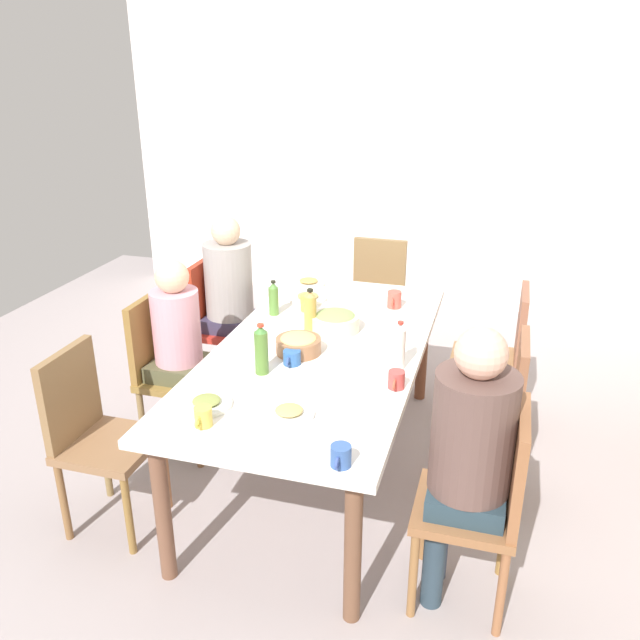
{
  "coord_description": "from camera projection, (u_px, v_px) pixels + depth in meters",
  "views": [
    {
      "loc": [
        2.91,
        0.85,
        2.14
      ],
      "look_at": [
        0.0,
        0.0,
        0.89
      ],
      "focal_mm": 36.76,
      "sensor_mm": 36.0,
      "label": 1
    }
  ],
  "objects": [
    {
      "name": "plate_3",
      "position": [
        309.0,
        282.0,
        4.23
      ],
      "size": [
        0.21,
        0.21,
        0.04
      ],
      "color": "#EDE6CC",
      "rests_on": "dining_table"
    },
    {
      "name": "person_0",
      "position": [
        469.0,
        445.0,
        2.51
      ],
      "size": [
        0.32,
        0.32,
        1.23
      ],
      "color": "#293B48",
      "rests_on": "ground_plane"
    },
    {
      "name": "chair_2",
      "position": [
        94.0,
        429.0,
        3.04
      ],
      "size": [
        0.4,
        0.4,
        0.9
      ],
      "color": "#896241",
      "rests_on": "ground_plane"
    },
    {
      "name": "bottle_2",
      "position": [
        310.0,
        311.0,
        3.49
      ],
      "size": [
        0.07,
        0.07,
        0.24
      ],
      "color": "gold",
      "rests_on": "dining_table"
    },
    {
      "name": "dining_table",
      "position": [
        320.0,
        360.0,
        3.37
      ],
      "size": [
        2.1,
        1.02,
        0.74
      ],
      "color": "white",
      "rests_on": "ground_plane"
    },
    {
      "name": "bottle_1",
      "position": [
        274.0,
        299.0,
        3.72
      ],
      "size": [
        0.06,
        0.06,
        0.2
      ],
      "color": "#538236",
      "rests_on": "dining_table"
    },
    {
      "name": "cup_2",
      "position": [
        394.0,
        300.0,
        3.84
      ],
      "size": [
        0.12,
        0.08,
        0.1
      ],
      "color": "#CB5346",
      "rests_on": "dining_table"
    },
    {
      "name": "bottle_3",
      "position": [
        400.0,
        346.0,
        3.08
      ],
      "size": [
        0.06,
        0.06,
        0.24
      ],
      "color": "silver",
      "rests_on": "dining_table"
    },
    {
      "name": "chair_3",
      "position": [
        220.0,
        319.0,
        4.28
      ],
      "size": [
        0.4,
        0.4,
        0.9
      ],
      "color": "#B12B20",
      "rests_on": "ground_plane"
    },
    {
      "name": "chair_5",
      "position": [
        495.0,
        411.0,
        3.2
      ],
      "size": [
        0.4,
        0.4,
        0.9
      ],
      "color": "brown",
      "rests_on": "ground_plane"
    },
    {
      "name": "ground_plane",
      "position": [
        320.0,
        468.0,
        3.62
      ],
      "size": [
        6.56,
        6.56,
        0.0
      ],
      "primitive_type": "plane",
      "color": "#A19697"
    },
    {
      "name": "person_4",
      "position": [
        180.0,
        342.0,
        3.58
      ],
      "size": [
        0.3,
        0.3,
        1.13
      ],
      "color": "brown",
      "rests_on": "ground_plane"
    },
    {
      "name": "cup_1",
      "position": [
        396.0,
        380.0,
        2.92
      ],
      "size": [
        0.11,
        0.07,
        0.08
      ],
      "color": "#CE4642",
      "rests_on": "dining_table"
    },
    {
      "name": "wall_left",
      "position": [
        412.0,
        156.0,
        5.6
      ],
      "size": [
        0.12,
        5.15,
        2.6
      ],
      "primitive_type": "cube",
      "color": "silver",
      "rests_on": "ground_plane"
    },
    {
      "name": "chair_4",
      "position": [
        167.0,
        365.0,
        3.66
      ],
      "size": [
        0.4,
        0.4,
        0.9
      ],
      "color": "olive",
      "rests_on": "ground_plane"
    },
    {
      "name": "cup_5",
      "position": [
        292.0,
        358.0,
        3.15
      ],
      "size": [
        0.12,
        0.09,
        0.07
      ],
      "color": "#2F5EA2",
      "rests_on": "dining_table"
    },
    {
      "name": "cup_0",
      "position": [
        341.0,
        456.0,
        2.37
      ],
      "size": [
        0.11,
        0.08,
        0.08
      ],
      "color": "#385B9E",
      "rests_on": "dining_table"
    },
    {
      "name": "cup_4",
      "position": [
        203.0,
        417.0,
        2.63
      ],
      "size": [
        0.11,
        0.07,
        0.08
      ],
      "color": "#DEBF4F",
      "rests_on": "dining_table"
    },
    {
      "name": "chair_0",
      "position": [
        487.0,
        498.0,
        2.57
      ],
      "size": [
        0.4,
        0.4,
        0.9
      ],
      "color": "brown",
      "rests_on": "ground_plane"
    },
    {
      "name": "bowl_1",
      "position": [
        335.0,
        321.0,
        3.53
      ],
      "size": [
        0.26,
        0.26,
        0.11
      ],
      "color": "beige",
      "rests_on": "dining_table"
    },
    {
      "name": "plate_2",
      "position": [
        308.0,
        298.0,
        3.97
      ],
      "size": [
        0.23,
        0.23,
        0.04
      ],
      "color": "silver",
      "rests_on": "dining_table"
    },
    {
      "name": "cup_3",
      "position": [
        308.0,
        303.0,
        3.79
      ],
      "size": [
        0.12,
        0.08,
        0.1
      ],
      "color": "yellow",
      "rests_on": "dining_table"
    },
    {
      "name": "plate_1",
      "position": [
        289.0,
        413.0,
        2.71
      ],
      "size": [
        0.21,
        0.21,
        0.04
      ],
      "color": "white",
      "rests_on": "dining_table"
    },
    {
      "name": "bottle_0",
      "position": [
        261.0,
        350.0,
        3.03
      ],
      "size": [
        0.06,
        0.06,
        0.25
      ],
      "color": "#4F792F",
      "rests_on": "dining_table"
    },
    {
      "name": "chair_1",
      "position": [
        376.0,
        295.0,
        4.7
      ],
      "size": [
        0.4,
        0.4,
        0.9
      ],
      "color": "brown",
      "rests_on": "ground_plane"
    },
    {
      "name": "bowl_0",
      "position": [
        298.0,
        344.0,
        3.26
      ],
      "size": [
        0.23,
        0.23,
        0.1
      ],
      "color": "#966442",
      "rests_on": "dining_table"
    },
    {
      "name": "plate_0",
      "position": [
        207.0,
        403.0,
        2.78
      ],
      "size": [
        0.22,
        0.22,
        0.04
      ],
      "color": "silver",
      "rests_on": "dining_table"
    },
    {
      "name": "person_3",
      "position": [
        231.0,
        291.0,
        4.18
      ],
      "size": [
        0.3,
        0.3,
        1.2
      ],
      "color": "#2D324B",
      "rests_on": "ground_plane"
    },
    {
      "name": "chair_6",
      "position": [
        500.0,
        352.0,
        3.82
      ],
      "size": [
        0.4,
        0.4,
        0.9
      ],
      "color": "olive",
      "rests_on": "ground_plane"
    }
  ]
}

